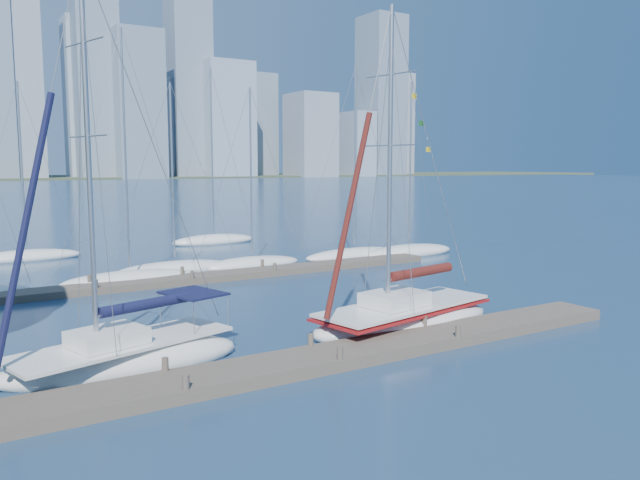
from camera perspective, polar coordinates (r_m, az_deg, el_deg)
ground at (r=20.70m, az=0.44°, el=-11.27°), size 700.00×700.00×0.00m
near_dock at (r=20.64m, az=0.44°, el=-10.75°), size 26.00×2.00×0.40m
far_dock at (r=35.53m, az=-10.52°, el=-3.40°), size 30.00×1.80×0.36m
sailboat_navy at (r=20.87m, az=-17.58°, el=-8.30°), size 7.97×4.48×13.06m
sailboat_maroon at (r=24.98m, az=7.70°, el=-5.82°), size 8.76×4.25×12.84m
bg_boat_1 at (r=35.77m, az=-16.99°, el=-3.39°), size 7.40×2.10×13.93m
bg_boat_2 at (r=38.48m, az=-13.11°, el=-2.59°), size 7.57×4.01×11.53m
bg_boat_3 at (r=39.75m, az=-6.23°, el=-2.16°), size 6.90×3.74×11.50m
bg_boat_4 at (r=43.60m, az=3.13°, el=-1.31°), size 8.01×3.58×13.34m
bg_boat_5 at (r=45.18m, az=8.11°, el=-1.06°), size 7.94×5.28×12.55m
bg_boat_6 at (r=46.99m, az=-25.21°, el=-1.37°), size 7.31×3.88×12.29m
bg_boat_7 at (r=52.27m, az=-9.68°, el=0.01°), size 7.22×2.77×14.60m
skyline at (r=310.17m, az=-26.45°, el=11.72°), size 503.10×51.31×113.16m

